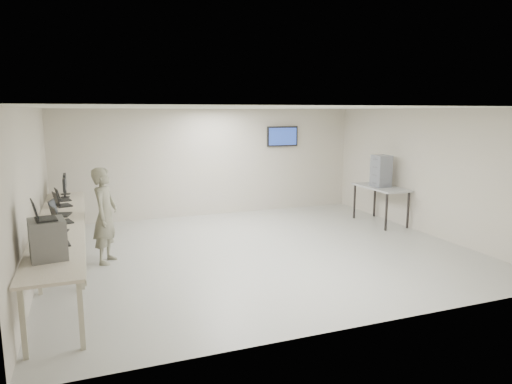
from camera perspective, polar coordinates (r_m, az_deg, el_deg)
name	(u,v)px	position (r m, az deg, el deg)	size (l,w,h in m)	color
room	(260,180)	(8.90, 0.52, 1.51)	(8.01, 7.01, 2.81)	#AFADA1
workbench	(62,226)	(8.38, -23.13, -3.91)	(0.76, 6.00, 0.90)	beige
equipment_box	(48,239)	(6.33, -24.60, -5.37)	(0.42, 0.48, 0.50)	slate
laptop_on_box	(41,215)	(6.26, -25.29, -2.59)	(0.33, 0.37, 0.26)	black
laptop_0	(55,240)	(6.94, -23.78, -5.54)	(0.33, 0.37, 0.26)	black
laptop_1	(54,229)	(7.60, -23.88, -4.26)	(0.33, 0.37, 0.26)	black
laptop_2	(60,219)	(8.28, -23.35, -3.06)	(0.38, 0.41, 0.28)	black
laptop_3	(58,212)	(8.84, -23.51, -2.26)	(0.38, 0.42, 0.29)	black
laptop_4	(60,203)	(9.71, -23.25, -1.22)	(0.39, 0.42, 0.28)	black
laptop_5	(61,197)	(10.32, -23.18, -0.62)	(0.34, 0.38, 0.26)	black
monitor_near	(64,186)	(10.63, -22.84, 0.73)	(0.19, 0.43, 0.42)	black
monitor_far	(65,182)	(11.02, -22.78, 1.15)	(0.21, 0.46, 0.46)	black
soldier	(105,216)	(8.68, -18.32, -2.81)	(0.64, 0.42, 1.75)	#5D5F57
side_table	(381,189)	(11.58, 15.34, 0.31)	(0.71, 1.53, 0.92)	#A3A3A3
storage_bins	(381,171)	(11.50, 15.37, 2.56)	(0.37, 0.41, 0.77)	gray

